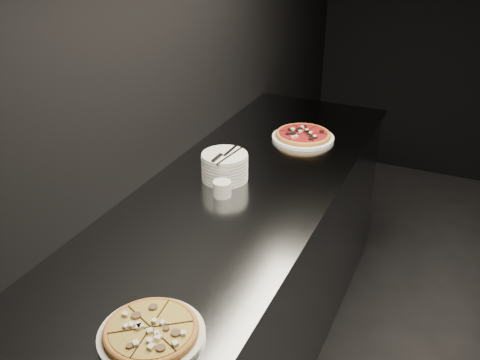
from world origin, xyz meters
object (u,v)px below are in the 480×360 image
at_px(pizza_tomato, 303,135).
at_px(plate_stack, 225,166).
at_px(ramekin, 222,188).
at_px(counter, 233,287).
at_px(pizza_mushroom, 151,332).
at_px(cutlery, 225,155).

distance_m(pizza_tomato, plate_stack, 0.56).
bearing_deg(ramekin, plate_stack, 112.01).
height_order(plate_stack, ramekin, plate_stack).
xyz_separation_m(counter, pizza_mushroom, (0.14, -0.79, 0.48)).
relative_size(counter, ramekin, 34.06).
bearing_deg(cutlery, pizza_mushroom, -75.82).
distance_m(pizza_tomato, cutlery, 0.58).
distance_m(counter, pizza_mushroom, 0.93).
relative_size(plate_stack, cutlery, 0.95).
relative_size(pizza_mushroom, pizza_tomato, 1.04).
bearing_deg(pizza_mushroom, ramekin, 102.41).
relative_size(counter, pizza_tomato, 7.59).
relative_size(counter, cutlery, 12.21).
bearing_deg(pizza_mushroom, pizza_tomato, 92.47).
xyz_separation_m(counter, pizza_tomato, (0.07, 0.64, 0.48)).
xyz_separation_m(pizza_tomato, cutlery, (-0.15, -0.55, 0.10)).
bearing_deg(counter, cutlery, 130.26).
distance_m(counter, ramekin, 0.49).
relative_size(pizza_tomato, cutlery, 1.61).
bearing_deg(counter, pizza_tomato, 83.52).
xyz_separation_m(pizza_mushroom, ramekin, (-0.17, 0.76, 0.02)).
bearing_deg(cutlery, pizza_tomato, 74.85).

